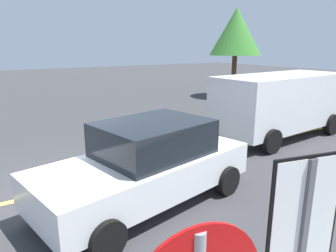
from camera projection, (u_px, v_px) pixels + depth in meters
The scene contains 5 objects.
ground_plane at pixel (60, 191), 6.95m from camera, with size 80.00×80.00×0.00m, color #38383A.
lane_marking_centre at pixel (171, 164), 8.51m from camera, with size 28.00×0.16×0.01m, color #E0D14C.
white_van at pixel (280, 101), 10.83m from camera, with size 5.30×2.49×2.20m.
car_white_far_lane at pixel (148, 163), 6.28m from camera, with size 4.78×2.76×1.70m.
tree_left_verge at pixel (236, 32), 18.69m from camera, with size 3.13×3.13×5.39m.
Camera 1 is at (-1.36, -6.67, 3.16)m, focal length 33.00 mm.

